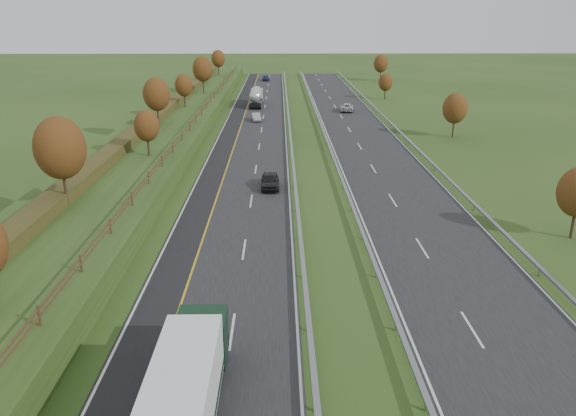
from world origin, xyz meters
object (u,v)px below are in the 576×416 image
(car_silver_mid, at_px, (256,117))
(car_small_far, at_px, (266,78))
(road_tanker, at_px, (256,96))
(car_dark_near, at_px, (270,181))
(car_oncoming, at_px, (347,107))

(car_silver_mid, height_order, car_small_far, car_silver_mid)
(road_tanker, relative_size, car_silver_mid, 2.80)
(car_dark_near, relative_size, car_small_far, 1.04)
(road_tanker, distance_m, car_oncoming, 19.03)
(car_dark_near, bearing_deg, car_silver_mid, 93.30)
(road_tanker, height_order, car_small_far, road_tanker)
(car_dark_near, distance_m, car_silver_mid, 39.85)
(road_tanker, distance_m, car_dark_near, 57.17)
(road_tanker, relative_size, car_dark_near, 2.39)
(car_dark_near, bearing_deg, road_tanker, 92.64)
(car_oncoming, bearing_deg, car_dark_near, 82.14)
(car_small_far, relative_size, car_oncoming, 0.85)
(road_tanker, xyz_separation_m, car_oncoming, (17.47, -7.47, -1.08))
(road_tanker, height_order, car_oncoming, road_tanker)
(car_small_far, bearing_deg, car_silver_mid, -93.75)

